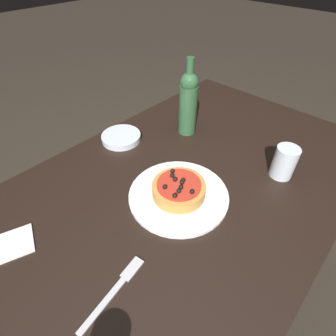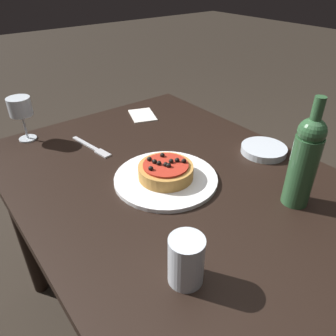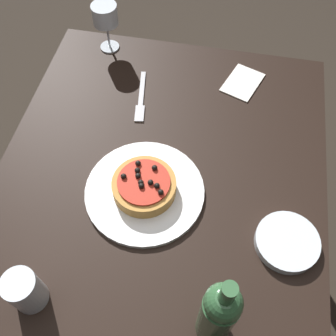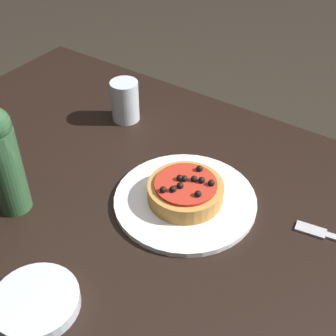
# 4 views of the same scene
# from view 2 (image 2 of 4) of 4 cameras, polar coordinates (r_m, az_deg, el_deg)

# --- Properties ---
(dining_table) EXTENTS (1.32, 0.85, 0.74)m
(dining_table) POSITION_cam_2_polar(r_m,az_deg,el_deg) (0.97, 4.28, -8.59)
(dining_table) COLOR black
(dining_table) RESTS_ON ground_plane
(dinner_plate) EXTENTS (0.30, 0.30, 0.01)m
(dinner_plate) POSITION_cam_2_polar(r_m,az_deg,el_deg) (0.95, -0.39, -1.84)
(dinner_plate) COLOR white
(dinner_plate) RESTS_ON dining_table
(pizza) EXTENTS (0.16, 0.16, 0.05)m
(pizza) POSITION_cam_2_polar(r_m,az_deg,el_deg) (0.93, -0.40, -0.45)
(pizza) COLOR #BC843D
(pizza) RESTS_ON dinner_plate
(wine_glass) EXTENTS (0.08, 0.08, 0.15)m
(wine_glass) POSITION_cam_2_polar(r_m,az_deg,el_deg) (1.23, -24.35, 9.46)
(wine_glass) COLOR silver
(wine_glass) RESTS_ON dining_table
(wine_bottle) EXTENTS (0.07, 0.07, 0.29)m
(wine_bottle) POSITION_cam_2_polar(r_m,az_deg,el_deg) (0.86, 22.68, 1.25)
(wine_bottle) COLOR #2D5633
(wine_bottle) RESTS_ON dining_table
(water_cup) EXTENTS (0.07, 0.07, 0.11)m
(water_cup) POSITION_cam_2_polar(r_m,az_deg,el_deg) (0.65, 3.17, -15.75)
(water_cup) COLOR silver
(water_cup) RESTS_ON dining_table
(side_bowl) EXTENTS (0.15, 0.15, 0.02)m
(side_bowl) POSITION_cam_2_polar(r_m,az_deg,el_deg) (1.12, 16.33, 3.09)
(side_bowl) COLOR silver
(side_bowl) RESTS_ON dining_table
(fork) EXTENTS (0.20, 0.05, 0.00)m
(fork) POSITION_cam_2_polar(r_m,az_deg,el_deg) (1.14, -12.95, 3.46)
(fork) COLOR #B7B7BC
(fork) RESTS_ON dining_table
(paper_napkin) EXTENTS (0.16, 0.13, 0.00)m
(paper_napkin) POSITION_cam_2_polar(r_m,az_deg,el_deg) (1.36, -4.48, 9.16)
(paper_napkin) COLOR silver
(paper_napkin) RESTS_ON dining_table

